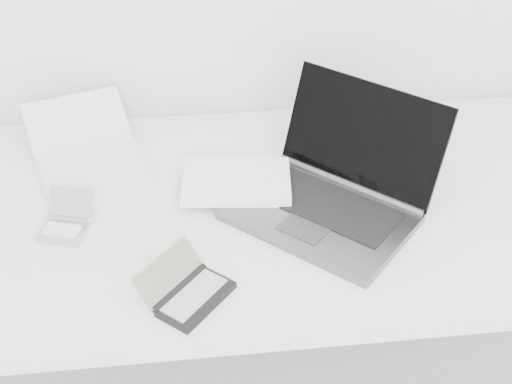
{
  "coord_description": "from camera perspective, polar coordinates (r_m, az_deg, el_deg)",
  "views": [
    {
      "loc": [
        -0.17,
        0.31,
        1.68
      ],
      "look_at": [
        -0.03,
        1.51,
        0.79
      ],
      "focal_mm": 50.0,
      "sensor_mm": 36.0,
      "label": 1
    }
  ],
  "objects": [
    {
      "name": "netbook_open_white",
      "position": [
        1.74,
        -13.32,
        3.01
      ],
      "size": [
        0.32,
        0.36,
        0.09
      ],
      "rotation": [
        0.0,
        0.0,
        0.29
      ],
      "color": "white",
      "rests_on": "desk"
    },
    {
      "name": "laptop_large",
      "position": [
        1.55,
        4.19,
        0.17
      ],
      "size": [
        0.57,
        0.5,
        0.24
      ],
      "rotation": [
        0.0,
        0.0,
        -0.74
      ],
      "color": "#5C5F61",
      "rests_on": "desk"
    },
    {
      "name": "desk",
      "position": [
        1.6,
        0.9,
        -2.14
      ],
      "size": [
        1.6,
        0.8,
        0.73
      ],
      "color": "white",
      "rests_on": "ground"
    },
    {
      "name": "pda_silver",
      "position": [
        1.54,
        -15.01,
        -2.49
      ],
      "size": [
        0.12,
        0.13,
        0.07
      ],
      "rotation": [
        0.0,
        0.0,
        -0.3
      ],
      "color": "silver",
      "rests_on": "desk"
    },
    {
      "name": "palmtop_charcoal",
      "position": [
        1.35,
        -5.41,
        -7.97
      ],
      "size": [
        0.19,
        0.19,
        0.07
      ],
      "rotation": [
        0.0,
        0.0,
        0.85
      ],
      "color": "black",
      "rests_on": "desk"
    }
  ]
}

